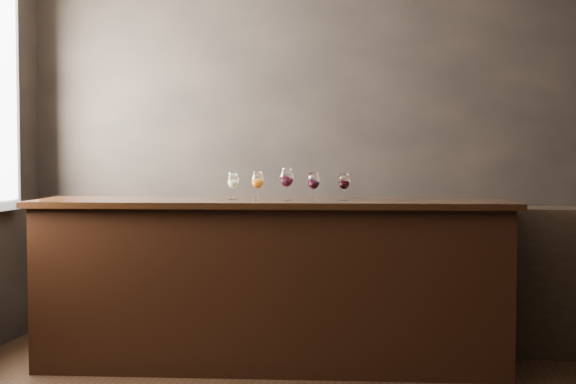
# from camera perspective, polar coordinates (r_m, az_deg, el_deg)

# --- Properties ---
(room_shell) EXTENTS (5.02, 4.52, 2.81)m
(room_shell) POSITION_cam_1_polar(r_m,az_deg,el_deg) (3.72, -0.37, 9.92)
(room_shell) COLOR black
(room_shell) RESTS_ON ground
(bar_counter) EXTENTS (2.95, 0.90, 1.02)m
(bar_counter) POSITION_cam_1_polar(r_m,az_deg,el_deg) (5.09, -1.18, -6.72)
(bar_counter) COLOR black
(bar_counter) RESTS_ON ground
(bar_top) EXTENTS (3.06, 0.97, 0.04)m
(bar_top) POSITION_cam_1_polar(r_m,az_deg,el_deg) (5.03, -1.18, -0.78)
(bar_top) COLOR black
(bar_top) RESTS_ON bar_counter
(back_bar_shelf) EXTENTS (2.74, 0.40, 0.99)m
(back_bar_shelf) POSITION_cam_1_polar(r_m,az_deg,el_deg) (5.63, 6.37, -6.00)
(back_bar_shelf) COLOR black
(back_bar_shelf) RESTS_ON ground
(glass_white) EXTENTS (0.07, 0.07, 0.17)m
(glass_white) POSITION_cam_1_polar(r_m,az_deg,el_deg) (5.10, -3.93, 0.76)
(glass_white) COLOR white
(glass_white) RESTS_ON bar_top
(glass_amber) EXTENTS (0.08, 0.08, 0.18)m
(glass_amber) POSITION_cam_1_polar(r_m,az_deg,el_deg) (5.01, -2.18, 0.83)
(glass_amber) COLOR white
(glass_amber) RESTS_ON bar_top
(glass_red_a) EXTENTS (0.09, 0.09, 0.20)m
(glass_red_a) POSITION_cam_1_polar(r_m,az_deg,el_deg) (5.02, -0.10, 1.00)
(glass_red_a) COLOR white
(glass_red_a) RESTS_ON bar_top
(glass_red_b) EXTENTS (0.07, 0.07, 0.18)m
(glass_red_b) POSITION_cam_1_polar(r_m,az_deg,el_deg) (4.96, 1.84, 0.76)
(glass_red_b) COLOR white
(glass_red_b) RESTS_ON bar_top
(glass_red_c) EXTENTS (0.07, 0.07, 0.17)m
(glass_red_c) POSITION_cam_1_polar(r_m,az_deg,el_deg) (4.98, 4.01, 0.71)
(glass_red_c) COLOR white
(glass_red_c) RESTS_ON bar_top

